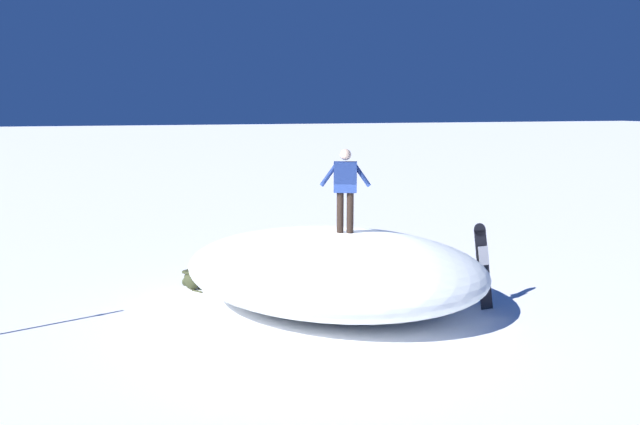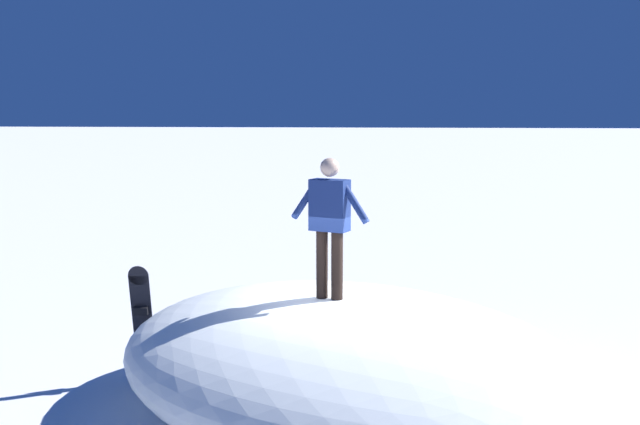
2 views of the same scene
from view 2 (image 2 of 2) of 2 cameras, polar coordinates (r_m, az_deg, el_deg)
The scene contains 4 objects.
ground at distance 10.16m, azimuth 3.35°, elevation -14.10°, with size 240.00×240.00×0.00m, color white.
snow_mound at distance 9.51m, azimuth 1.99°, elevation -10.82°, with size 6.24×4.86×1.51m, color white.
snowboarder_standing at distance 9.18m, azimuth 0.71°, elevation -0.43°, with size 0.98×0.46×1.68m.
snowboard_primary_upright at distance 10.93m, azimuth -12.86°, elevation -7.85°, with size 0.30×0.42×1.69m.
Camera 2 is at (0.26, -9.42, 3.81)m, focal length 43.70 mm.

